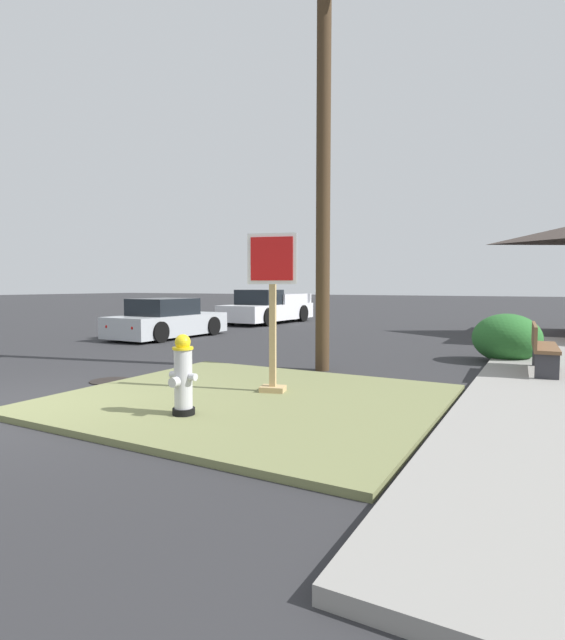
{
  "coord_description": "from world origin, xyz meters",
  "views": [
    {
      "loc": [
        6.26,
        -3.8,
        1.65
      ],
      "look_at": [
        2.17,
        3.7,
        1.05
      ],
      "focal_mm": 27.44,
      "sensor_mm": 36.0,
      "label": 1
    }
  ],
  "objects_px": {
    "manhole_cover": "(111,381)",
    "parked_sedan_silver": "(167,321)",
    "utility_pole": "(324,134)",
    "fire_hydrant": "(183,377)",
    "pickup_truck_white": "(267,309)",
    "street_bench": "(541,345)",
    "stop_sign": "(272,315)"
  },
  "relations": [
    {
      "from": "fire_hydrant",
      "to": "stop_sign",
      "type": "bearing_deg",
      "value": 79.01
    },
    {
      "from": "manhole_cover",
      "to": "parked_sedan_silver",
      "type": "xyz_separation_m",
      "value": [
        -4.07,
        5.97,
        0.53
      ]
    },
    {
      "from": "stop_sign",
      "to": "pickup_truck_white",
      "type": "xyz_separation_m",
      "value": [
        -7.36,
        12.39,
        -0.61
      ]
    },
    {
      "from": "pickup_truck_white",
      "to": "street_bench",
      "type": "xyz_separation_m",
      "value": [
        10.83,
        -8.83,
        -0.03
      ]
    },
    {
      "from": "stop_sign",
      "to": "pickup_truck_white",
      "type": "relative_size",
      "value": 0.46
    },
    {
      "from": "fire_hydrant",
      "to": "parked_sedan_silver",
      "type": "height_order",
      "value": "parked_sedan_silver"
    },
    {
      "from": "stop_sign",
      "to": "utility_pole",
      "type": "bearing_deg",
      "value": 96.58
    },
    {
      "from": "utility_pole",
      "to": "manhole_cover",
      "type": "bearing_deg",
      "value": -134.96
    },
    {
      "from": "manhole_cover",
      "to": "parked_sedan_silver",
      "type": "height_order",
      "value": "parked_sedan_silver"
    },
    {
      "from": "parked_sedan_silver",
      "to": "utility_pole",
      "type": "bearing_deg",
      "value": -25.16
    },
    {
      "from": "fire_hydrant",
      "to": "utility_pole",
      "type": "distance_m",
      "value": 5.69
    },
    {
      "from": "parked_sedan_silver",
      "to": "street_bench",
      "type": "height_order",
      "value": "parked_sedan_silver"
    },
    {
      "from": "parked_sedan_silver",
      "to": "fire_hydrant",
      "type": "bearing_deg",
      "value": -47.06
    },
    {
      "from": "pickup_truck_white",
      "to": "utility_pole",
      "type": "height_order",
      "value": "utility_pole"
    },
    {
      "from": "parked_sedan_silver",
      "to": "utility_pole",
      "type": "xyz_separation_m",
      "value": [
        6.83,
        -3.21,
        3.96
      ]
    },
    {
      "from": "parked_sedan_silver",
      "to": "stop_sign",
      "type": "bearing_deg",
      "value": -38.52
    },
    {
      "from": "fire_hydrant",
      "to": "manhole_cover",
      "type": "relative_size",
      "value": 1.41
    },
    {
      "from": "stop_sign",
      "to": "parked_sedan_silver",
      "type": "distance_m",
      "value": 9.12
    },
    {
      "from": "pickup_truck_white",
      "to": "street_bench",
      "type": "relative_size",
      "value": 3.08
    },
    {
      "from": "manhole_cover",
      "to": "utility_pole",
      "type": "bearing_deg",
      "value": 45.04
    },
    {
      "from": "stop_sign",
      "to": "utility_pole",
      "type": "distance_m",
      "value": 4.1
    },
    {
      "from": "fire_hydrant",
      "to": "parked_sedan_silver",
      "type": "bearing_deg",
      "value": 132.94
    },
    {
      "from": "pickup_truck_white",
      "to": "stop_sign",
      "type": "bearing_deg",
      "value": -59.29
    },
    {
      "from": "fire_hydrant",
      "to": "manhole_cover",
      "type": "xyz_separation_m",
      "value": [
        -2.72,
        1.33,
        -0.54
      ]
    },
    {
      "from": "parked_sedan_silver",
      "to": "utility_pole",
      "type": "distance_m",
      "value": 8.52
    },
    {
      "from": "manhole_cover",
      "to": "street_bench",
      "type": "relative_size",
      "value": 0.42
    },
    {
      "from": "utility_pole",
      "to": "parked_sedan_silver",
      "type": "bearing_deg",
      "value": 154.84
    },
    {
      "from": "fire_hydrant",
      "to": "utility_pole",
      "type": "height_order",
      "value": "utility_pole"
    },
    {
      "from": "stop_sign",
      "to": "parked_sedan_silver",
      "type": "xyz_separation_m",
      "value": [
        -7.11,
        5.66,
        -0.69
      ]
    },
    {
      "from": "manhole_cover",
      "to": "pickup_truck_white",
      "type": "xyz_separation_m",
      "value": [
        -4.32,
        12.7,
        0.61
      ]
    },
    {
      "from": "fire_hydrant",
      "to": "parked_sedan_silver",
      "type": "distance_m",
      "value": 9.97
    },
    {
      "from": "street_bench",
      "to": "utility_pole",
      "type": "relative_size",
      "value": 0.19
    }
  ]
}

